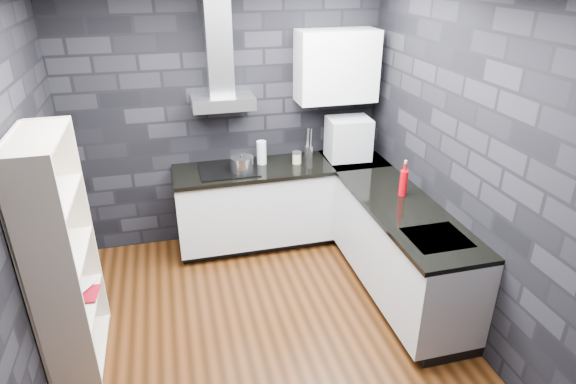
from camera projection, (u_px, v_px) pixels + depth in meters
name	position (u px, v px, depth m)	size (l,w,h in m)	color
ground	(261.00, 324.00, 4.09)	(3.20, 3.20, 0.00)	#42210D
wall_back	(226.00, 117.00, 4.93)	(3.20, 0.05, 2.70)	black
wall_front	(329.00, 327.00, 2.09)	(3.20, 0.05, 2.70)	black
wall_left	(13.00, 205.00, 3.14)	(0.05, 3.20, 2.70)	black
wall_right	(455.00, 159.00, 3.87)	(0.05, 3.20, 2.70)	black
toekick_back	(281.00, 234.00, 5.35)	(2.18, 0.50, 0.10)	black
toekick_right	(401.00, 289.00, 4.46)	(0.50, 1.78, 0.10)	black
counter_back_cab	(282.00, 201.00, 5.13)	(2.20, 0.60, 0.76)	silver
counter_right_cab	(401.00, 250.00, 4.26)	(0.60, 1.80, 0.76)	silver
counter_back_top	(282.00, 167.00, 4.95)	(2.20, 0.62, 0.04)	black
counter_right_top	(405.00, 210.00, 4.09)	(0.62, 1.80, 0.04)	black
counter_corner_top	(354.00, 159.00, 5.14)	(0.62, 0.62, 0.04)	black
hood_body	(223.00, 102.00, 4.66)	(0.60, 0.34, 0.12)	#A8A8AC
hood_chimney	(219.00, 47.00, 4.50)	(0.24, 0.20, 0.90)	#A8A8AC
upper_cabinet	(336.00, 66.00, 4.79)	(0.80, 0.35, 0.70)	silver
cooktop	(228.00, 169.00, 4.83)	(0.58, 0.50, 0.01)	black
sink_rim	(437.00, 238.00, 3.65)	(0.44, 0.40, 0.01)	#A8A8AC
pot	(242.00, 164.00, 4.76)	(0.22, 0.22, 0.13)	silver
glass_vase	(262.00, 153.00, 4.93)	(0.10, 0.10, 0.24)	silver
storage_jar	(297.00, 158.00, 4.97)	(0.09, 0.09, 0.11)	tan
utensil_crock	(309.00, 152.00, 5.13)	(0.09, 0.09, 0.12)	silver
appliance_garage	(348.00, 138.00, 5.01)	(0.43, 0.34, 0.43)	#A8AAAF
red_bottle	(403.00, 183.00, 4.26)	(0.07, 0.07, 0.24)	#B2020B
bookshelf	(62.00, 256.00, 3.41)	(0.34, 0.80, 1.80)	beige
fruit_bowl	(58.00, 260.00, 3.29)	(0.20, 0.20, 0.05)	white
book_red	(74.00, 285.00, 3.65)	(0.17, 0.02, 0.22)	maroon
book_second	(70.00, 274.00, 3.73)	(0.15, 0.02, 0.21)	#B2B2B2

